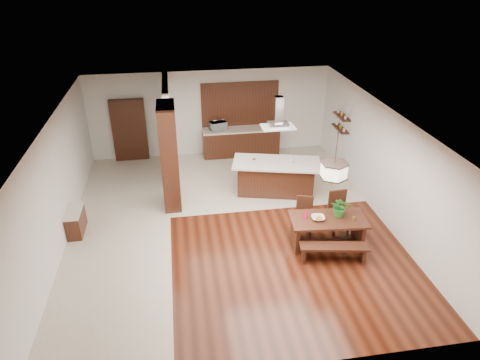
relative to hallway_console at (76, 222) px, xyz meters
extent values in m
plane|color=#351309|center=(3.81, -0.20, -0.32)|extent=(9.00, 9.00, 0.00)
cube|color=white|center=(3.81, -0.20, 2.58)|extent=(8.00, 9.00, 0.04)
cube|color=silver|center=(3.81, 4.30, 1.14)|extent=(8.00, 0.04, 2.90)
cube|color=silver|center=(3.81, -4.70, 1.14)|extent=(8.00, 0.04, 2.90)
cube|color=silver|center=(-0.19, -0.20, 1.14)|extent=(0.04, 9.00, 2.90)
cube|color=silver|center=(7.81, -0.20, 1.14)|extent=(0.04, 9.00, 2.90)
cube|color=beige|center=(1.06, -0.20, -0.31)|extent=(2.50, 9.00, 0.01)
cube|color=beige|center=(5.06, 2.30, -0.31)|extent=(5.50, 4.00, 0.01)
cube|color=#411D10|center=(3.81, -0.20, 2.57)|extent=(8.00, 9.00, 0.02)
cube|color=black|center=(2.41, 1.00, 1.14)|extent=(0.45, 1.00, 2.90)
cube|color=silver|center=(2.41, 3.10, 1.14)|extent=(0.18, 2.40, 2.90)
cube|color=black|center=(0.00, 0.00, 0.00)|extent=(0.37, 0.88, 0.63)
cube|color=black|center=(1.11, 4.20, 0.74)|extent=(1.10, 0.20, 2.10)
cube|color=black|center=(4.81, 4.00, 0.13)|extent=(2.60, 0.60, 0.90)
cube|color=beige|center=(4.81, 4.00, 0.61)|extent=(2.60, 0.62, 0.05)
cube|color=#95592C|center=(4.81, 4.26, 1.44)|extent=(2.60, 0.08, 1.50)
cube|color=black|center=(7.68, 2.40, 1.08)|extent=(0.26, 0.90, 0.04)
cube|color=black|center=(7.68, 2.40, 1.49)|extent=(0.26, 0.90, 0.04)
cube|color=black|center=(6.00, -1.46, 0.39)|extent=(1.84, 1.04, 0.06)
cube|color=black|center=(5.24, -1.40, 0.02)|extent=(0.14, 0.71, 0.68)
cube|color=black|center=(6.77, -1.53, 0.02)|extent=(0.14, 0.71, 0.68)
imported|color=#246C24|center=(6.29, -1.40, 0.67)|extent=(0.55, 0.52, 0.49)
imported|color=#C0B3A8|center=(5.75, -1.46, 0.46)|extent=(0.35, 0.35, 0.08)
cone|color=#B60D25|center=(5.49, -1.34, 0.53)|extent=(0.17, 0.17, 0.21)
cylinder|color=gold|center=(6.55, -1.63, 0.47)|extent=(0.09, 0.09, 0.10)
cube|color=black|center=(5.37, 1.18, 0.17)|extent=(2.27, 1.30, 0.96)
cube|color=beige|center=(5.37, 1.13, 0.67)|extent=(2.64, 1.63, 0.05)
imported|color=silver|center=(5.76, 1.06, 0.74)|extent=(0.12, 0.12, 0.09)
imported|color=silver|center=(4.03, 4.03, 0.78)|extent=(0.62, 0.52, 0.29)
camera|label=1|loc=(2.64, -9.43, 5.90)|focal=32.00mm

